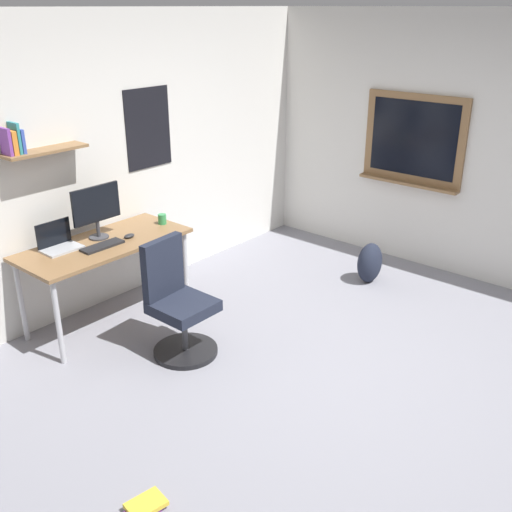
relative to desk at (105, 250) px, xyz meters
name	(u,v)px	position (x,y,z in m)	size (l,w,h in m)	color
ground_plane	(338,377)	(0.57, -2.04, -0.68)	(5.20, 5.20, 0.00)	gray
wall_back	(122,159)	(0.57, 0.41, 0.62)	(5.00, 0.30, 2.60)	silver
wall_right	(483,152)	(3.02, -2.01, 0.62)	(0.22, 5.00, 2.60)	silver
desk	(105,250)	(0.00, 0.00, 0.00)	(1.46, 0.67, 0.76)	olive
office_chair	(178,306)	(0.05, -0.84, -0.27)	(0.52, 0.52, 0.95)	black
laptop	(59,243)	(-0.33, 0.16, 0.13)	(0.31, 0.21, 0.23)	#ADAFB5
monitor_primary	(96,208)	(0.04, 0.11, 0.34)	(0.46, 0.17, 0.46)	#38383D
keyboard	(102,246)	(-0.07, -0.08, 0.08)	(0.37, 0.13, 0.02)	black
computer_mouse	(129,236)	(0.21, -0.08, 0.09)	(0.10, 0.06, 0.03)	#262628
coffee_mug	(162,219)	(0.63, -0.03, 0.12)	(0.08, 0.08, 0.09)	#338C4C
backpack	(370,263)	(2.21, -1.33, -0.47)	(0.32, 0.22, 0.42)	#1E2333
book_stack_on_floor	(146,507)	(-1.21, -1.93, -0.65)	(0.23, 0.18, 0.06)	#7A3D99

